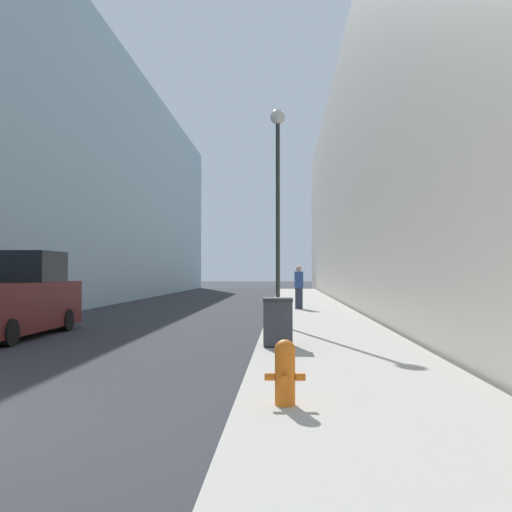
{
  "coord_description": "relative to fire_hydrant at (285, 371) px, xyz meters",
  "views": [
    {
      "loc": [
        4.47,
        -5.38,
        1.71
      ],
      "look_at": [
        3.38,
        16.59,
        2.33
      ],
      "focal_mm": 40.0,
      "sensor_mm": 36.0,
      "label": 1
    }
  ],
  "objects": [
    {
      "name": "lamppost",
      "position": [
        -0.2,
        10.01,
        3.82
      ],
      "size": [
        0.44,
        0.44,
        6.37
      ],
      "color": "#2D332D",
      "rests_on": "sidewalk_right"
    },
    {
      "name": "building_left_glass",
      "position": [
        -15.04,
        24.66,
        6.65
      ],
      "size": [
        12.0,
        60.0,
        14.41
      ],
      "color": "#99B7C6",
      "rests_on": "ground"
    },
    {
      "name": "building_right_stone",
      "position": [
        8.94,
        24.66,
        6.19
      ],
      "size": [
        12.0,
        60.0,
        13.49
      ],
      "color": "beige",
      "rests_on": "ground"
    },
    {
      "name": "fire_hydrant",
      "position": [
        0.0,
        0.0,
        0.0
      ],
      "size": [
        0.48,
        0.37,
        0.77
      ],
      "color": "orange",
      "rests_on": "sidewalk_right"
    },
    {
      "name": "pickup_truck",
      "position": [
        -7.35,
        7.98,
        0.41
      ],
      "size": [
        2.26,
        5.57,
        2.29
      ],
      "color": "#561919",
      "rests_on": "ground"
    },
    {
      "name": "trash_bin",
      "position": [
        -0.14,
        5.28,
        0.12
      ],
      "size": [
        0.62,
        0.6,
        1.02
      ],
      "color": "#3D3D42",
      "rests_on": "sidewalk_right"
    },
    {
      "name": "pedestrian_on_sidewalk",
      "position": [
        0.61,
        17.54,
        0.51
      ],
      "size": [
        0.37,
        0.24,
        1.82
      ],
      "color": "#2D3347",
      "rests_on": "sidewalk_right"
    },
    {
      "name": "sidewalk_right",
      "position": [
        1.12,
        16.66,
        -0.48
      ],
      "size": [
        3.45,
        60.0,
        0.15
      ],
      "color": "#B7B2A8",
      "rests_on": "ground"
    }
  ]
}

